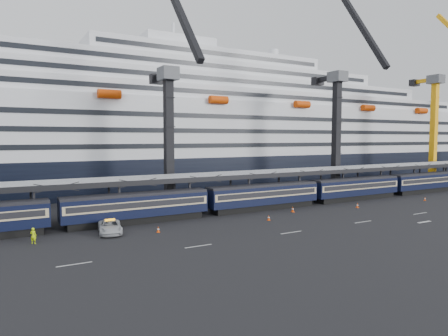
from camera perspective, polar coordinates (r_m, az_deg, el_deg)
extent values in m
plane|color=black|center=(60.05, 17.62, -6.47)|extent=(260.00, 260.00, 0.00)
cube|color=beige|center=(38.08, -20.60, -12.76)|extent=(3.00, 0.15, 0.02)
cube|color=beige|center=(41.51, -3.68, -11.07)|extent=(3.00, 0.15, 0.02)
cube|color=beige|center=(47.79, 9.56, -9.06)|extent=(3.00, 0.15, 0.02)
cube|color=beige|center=(55.96, 19.23, -7.28)|extent=(3.00, 0.15, 0.02)
cube|color=beige|center=(65.34, 26.24, -5.84)|extent=(3.00, 0.15, 0.02)
cube|color=beige|center=(59.06, 26.70, -6.90)|extent=(2.50, 0.40, 0.02)
cube|color=black|center=(53.42, -12.24, -7.20)|extent=(17.48, 2.40, 0.90)
cube|color=black|center=(53.10, -12.27, -5.29)|extent=(19.00, 2.80, 2.70)
cube|color=#C8B68D|center=(53.05, -12.28, -4.97)|extent=(18.62, 2.92, 1.05)
cube|color=black|center=(53.04, -12.28, -4.92)|extent=(17.86, 2.98, 0.70)
cube|color=black|center=(52.87, -12.30, -3.69)|extent=(19.00, 2.50, 0.35)
cube|color=black|center=(62.20, 5.73, -5.50)|extent=(17.48, 2.40, 0.90)
cube|color=black|center=(61.92, 5.74, -3.86)|extent=(19.00, 2.80, 2.70)
cube|color=#C8B68D|center=(61.87, 5.74, -3.58)|extent=(18.62, 2.92, 1.05)
cube|color=black|center=(61.87, 5.74, -3.54)|extent=(17.86, 2.98, 0.70)
cube|color=black|center=(61.72, 5.75, -2.48)|extent=(19.00, 2.50, 0.35)
cube|color=black|center=(75.38, 18.28, -3.97)|extent=(17.48, 2.40, 0.90)
cube|color=black|center=(75.15, 18.32, -2.62)|extent=(19.00, 2.80, 2.70)
cube|color=#C8B68D|center=(75.12, 18.32, -2.39)|extent=(18.62, 2.92, 1.05)
cube|color=black|center=(75.11, 18.32, -2.35)|extent=(17.86, 2.98, 0.70)
cube|color=black|center=(74.99, 18.34, -1.48)|extent=(19.00, 2.50, 0.35)
cube|color=black|center=(91.09, 26.79, -2.83)|extent=(17.48, 2.40, 0.90)
cube|color=black|center=(90.90, 26.83, -1.70)|extent=(19.00, 2.80, 2.70)
cube|color=#C8B68D|center=(90.87, 26.84, -1.51)|extent=(18.62, 2.92, 1.05)
cube|color=black|center=(90.86, 26.84, -1.48)|extent=(17.86, 2.98, 0.70)
cube|color=black|center=(90.76, 26.86, -0.76)|extent=(19.00, 2.50, 0.35)
cube|color=gray|center=(69.53, 9.25, -0.39)|extent=(130.00, 6.00, 0.25)
cube|color=black|center=(67.25, 10.84, -0.82)|extent=(130.00, 0.25, 0.70)
cube|color=black|center=(71.91, 7.75, -0.46)|extent=(130.00, 0.25, 0.70)
cube|color=black|center=(52.04, -25.46, -5.30)|extent=(0.25, 0.25, 5.40)
cube|color=black|center=(57.57, -25.86, -4.43)|extent=(0.25, 0.25, 5.40)
cube|color=black|center=(53.63, -14.71, -4.75)|extent=(0.25, 0.25, 5.40)
cube|color=black|center=(59.00, -16.10, -3.97)|extent=(0.25, 0.25, 5.40)
cube|color=black|center=(56.95, -4.91, -4.11)|extent=(0.25, 0.25, 5.40)
cube|color=black|center=(62.04, -7.06, -3.43)|extent=(0.25, 0.25, 5.40)
cube|color=black|center=(61.73, 3.58, -3.45)|extent=(0.25, 0.25, 5.40)
cube|color=black|center=(66.45, 0.94, -2.89)|extent=(0.25, 0.25, 5.40)
cube|color=black|center=(67.66, 10.71, -2.83)|extent=(0.25, 0.25, 5.40)
cube|color=black|center=(71.99, 7.83, -2.37)|extent=(0.25, 0.25, 5.40)
cube|color=black|center=(74.46, 16.60, -2.29)|extent=(0.25, 0.25, 5.40)
cube|color=black|center=(78.42, 13.66, -1.91)|extent=(0.25, 0.25, 5.40)
cube|color=black|center=(81.92, 21.47, -1.83)|extent=(0.25, 0.25, 5.40)
cube|color=black|center=(85.54, 18.56, -1.50)|extent=(0.25, 0.25, 5.40)
cube|color=black|center=(89.88, 25.50, -1.43)|extent=(0.25, 0.25, 5.40)
cube|color=black|center=(93.19, 22.68, -1.16)|extent=(0.25, 0.25, 5.40)
cube|color=black|center=(98.21, 28.85, -1.09)|extent=(0.25, 0.25, 5.40)
cube|color=black|center=(101.25, 26.16, -0.86)|extent=(0.25, 0.25, 5.40)
cube|color=black|center=(109.63, 29.12, -0.60)|extent=(0.25, 0.25, 5.40)
cube|color=black|center=(96.66, -2.70, -0.17)|extent=(200.00, 28.00, 7.00)
cube|color=silver|center=(96.39, -2.72, 5.47)|extent=(190.00, 26.88, 12.00)
cube|color=silver|center=(96.84, -2.74, 9.91)|extent=(160.00, 24.64, 3.00)
cube|color=black|center=(86.03, 1.03, 10.63)|extent=(153.60, 0.12, 0.90)
cube|color=silver|center=(97.18, -2.74, 11.67)|extent=(124.00, 21.84, 3.00)
cube|color=black|center=(87.61, 0.56, 12.49)|extent=(119.04, 0.12, 0.90)
cube|color=silver|center=(97.61, -2.75, 13.42)|extent=(90.00, 19.04, 3.00)
cube|color=black|center=(89.29, 0.10, 14.28)|extent=(86.40, 0.12, 0.90)
cube|color=silver|center=(98.13, -2.76, 15.15)|extent=(56.00, 16.24, 3.00)
cube|color=black|center=(91.05, -0.35, 16.01)|extent=(53.76, 0.12, 0.90)
cube|color=silver|center=(95.39, -7.25, 16.97)|extent=(16.00, 12.00, 2.50)
cylinder|color=silver|center=(109.02, 7.04, 15.63)|extent=(2.80, 2.80, 3.00)
cylinder|color=#DE4207|center=(74.50, -16.06, 10.13)|extent=(4.00, 1.60, 1.60)
cylinder|color=#DE4207|center=(82.45, -0.80, 9.72)|extent=(4.00, 1.60, 1.60)
cylinder|color=#DE4207|center=(94.94, 11.08, 8.92)|extent=(4.00, 1.60, 1.60)
cylinder|color=#DE4207|center=(110.44, 19.88, 8.08)|extent=(4.00, 1.60, 1.60)
cylinder|color=#DE4207|center=(127.87, 26.37, 7.34)|extent=(4.00, 1.60, 1.60)
cube|color=#46494D|center=(64.30, -7.80, -4.70)|extent=(4.50, 4.50, 2.00)
cube|color=black|center=(63.52, -7.89, 4.25)|extent=(1.30, 1.30, 18.00)
cube|color=#46494D|center=(64.30, -7.99, 13.19)|extent=(2.60, 3.20, 2.00)
cube|color=black|center=(60.58, -5.92, 20.46)|extent=(0.90, 12.26, 14.37)
cube|color=black|center=(66.63, -8.80, 12.87)|extent=(0.90, 5.04, 0.90)
cube|color=black|center=(68.93, -9.56, 12.40)|extent=(2.20, 1.60, 1.60)
cube|color=#46494D|center=(82.93, 15.60, -2.80)|extent=(4.50, 4.50, 2.00)
cube|color=black|center=(82.33, 15.75, 4.82)|extent=(1.30, 1.30, 20.00)
cube|color=#46494D|center=(83.20, 15.91, 12.42)|extent=(2.60, 3.20, 2.00)
cube|color=black|center=(80.95, 19.08, 18.50)|extent=(0.90, 12.21, 16.90)
cube|color=black|center=(85.18, 14.54, 12.25)|extent=(0.90, 5.60, 0.90)
cube|color=black|center=(87.17, 13.23, 11.95)|extent=(2.20, 1.60, 1.60)
cube|color=#46494D|center=(109.25, 27.55, -1.45)|extent=(4.50, 4.50, 2.00)
cube|color=#F2A20E|center=(108.81, 27.77, 4.85)|extent=(1.30, 1.30, 22.00)
cube|color=#46494D|center=(109.69, 27.99, 11.12)|extent=(2.60, 3.20, 2.00)
cube|color=#F2A20E|center=(111.22, 26.76, 11.06)|extent=(0.90, 5.60, 0.90)
cube|color=black|center=(112.78, 25.55, 10.90)|extent=(2.20, 1.60, 1.60)
imported|color=#B9BCC1|center=(48.44, -15.97, -8.08)|extent=(3.42, 5.80, 1.51)
imported|color=#D3FF0D|center=(46.58, -25.59, -8.71)|extent=(0.74, 0.66, 1.71)
cube|color=#DE4207|center=(47.83, -9.37, -9.04)|extent=(0.37, 0.37, 0.04)
cone|color=#DE4207|center=(47.75, -9.38, -8.61)|extent=(0.31, 0.31, 0.70)
cylinder|color=white|center=(47.75, -9.38, -8.61)|extent=(0.26, 0.26, 0.12)
cube|color=#DE4207|center=(60.68, 9.78, -6.20)|extent=(0.43, 0.43, 0.05)
cone|color=#DE4207|center=(60.61, 9.79, -5.79)|extent=(0.36, 0.36, 0.82)
cylinder|color=white|center=(60.61, 9.79, -5.79)|extent=(0.31, 0.31, 0.14)
cube|color=#DE4207|center=(54.20, 6.40, -7.42)|extent=(0.37, 0.37, 0.04)
cone|color=#DE4207|center=(54.13, 6.40, -7.04)|extent=(0.31, 0.31, 0.70)
cylinder|color=white|center=(54.13, 6.40, -7.04)|extent=(0.26, 0.26, 0.12)
cube|color=#DE4207|center=(66.84, 18.51, -5.39)|extent=(0.39, 0.39, 0.04)
cone|color=#DE4207|center=(66.77, 18.52, -5.06)|extent=(0.33, 0.33, 0.75)
cylinder|color=white|center=(66.77, 18.52, -5.06)|extent=(0.28, 0.28, 0.12)
cube|color=#DE4207|center=(78.91, 26.75, -4.17)|extent=(0.35, 0.35, 0.04)
cone|color=#DE4207|center=(78.86, 26.76, -3.92)|extent=(0.29, 0.29, 0.66)
cylinder|color=white|center=(78.86, 26.76, -3.92)|extent=(0.25, 0.25, 0.11)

